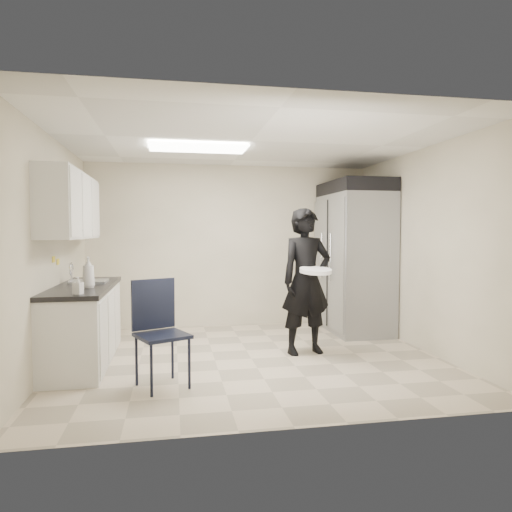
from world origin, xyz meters
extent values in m
plane|color=#C3B399|center=(0.00, 0.00, 0.00)|extent=(4.50, 4.50, 0.00)
plane|color=white|center=(0.00, 0.00, 2.60)|extent=(4.50, 4.50, 0.00)
plane|color=beige|center=(0.00, 2.00, 1.30)|extent=(4.50, 0.00, 4.50)
plane|color=beige|center=(-2.25, 0.00, 1.30)|extent=(0.00, 4.00, 4.00)
plane|color=beige|center=(2.25, 0.00, 1.30)|extent=(0.00, 4.00, 4.00)
cube|color=white|center=(-0.60, 0.40, 2.57)|extent=(1.20, 0.60, 0.02)
cube|color=silver|center=(-1.95, 0.20, 0.43)|extent=(0.60, 1.90, 0.86)
cube|color=black|center=(-1.95, 0.20, 0.89)|extent=(0.64, 1.95, 0.05)
cube|color=gray|center=(-1.93, 0.45, 0.87)|extent=(0.42, 0.40, 0.14)
cylinder|color=silver|center=(-2.13, 0.45, 1.02)|extent=(0.02, 0.02, 0.24)
cube|color=silver|center=(-2.08, 0.20, 1.83)|extent=(0.35, 1.80, 0.75)
cube|color=black|center=(-2.14, 1.35, 1.62)|extent=(0.22, 0.30, 0.35)
cube|color=yellow|center=(-2.24, 0.10, 1.22)|extent=(0.00, 0.12, 0.07)
cube|color=yellow|center=(-2.24, 0.30, 1.18)|extent=(0.00, 0.12, 0.07)
cube|color=gray|center=(1.83, 1.27, 1.05)|extent=(0.80, 1.35, 2.10)
cube|color=black|center=(1.83, 1.27, 2.20)|extent=(0.80, 1.35, 0.20)
cube|color=black|center=(-1.03, -0.84, 0.51)|extent=(0.60, 0.60, 1.02)
imported|color=black|center=(0.72, 0.13, 0.91)|extent=(0.74, 0.56, 1.82)
cylinder|color=white|center=(0.77, -0.12, 1.06)|extent=(0.45, 0.45, 0.05)
imported|color=white|center=(-1.84, -0.08, 1.08)|extent=(0.16, 0.16, 0.34)
imported|color=silver|center=(-1.85, -0.61, 1.00)|extent=(0.10, 0.11, 0.18)
camera|label=1|loc=(-0.92, -5.35, 1.53)|focal=32.00mm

